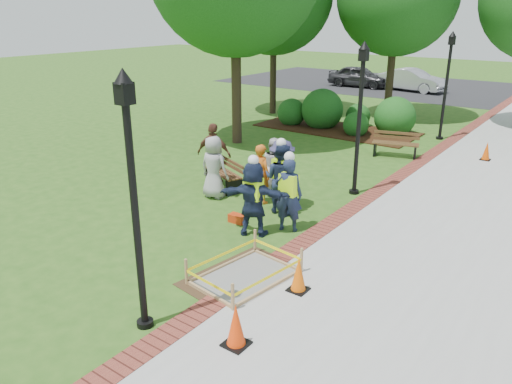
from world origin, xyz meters
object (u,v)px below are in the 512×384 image
Objects in this scene: bench_near at (224,179)px; lamp_near at (133,187)px; hivis_worker_b at (289,192)px; hivis_worker_a at (253,196)px; hivis_worker_c at (281,176)px; cone_front at (236,326)px; wet_concrete_pad at (245,268)px.

lamp_near is (3.36, -6.15, 2.21)m from bench_near.
bench_near is 3.58m from hivis_worker_b.
hivis_worker_c reaches higher than hivis_worker_a.
bench_near is at bearing 155.67° from hivis_worker_b.
hivis_worker_a is 0.98× the size of hivis_worker_c.
bench_near is 2.58m from hivis_worker_c.
lamp_near is 4.35m from hivis_worker_a.
hivis_worker_c is at bearing 99.78° from lamp_near.
hivis_worker_b is (0.53, 0.68, 0.00)m from hivis_worker_a.
cone_front is 2.68m from lamp_near.
cone_front is at bearing 16.98° from lamp_near.
cone_front is 0.38× the size of hivis_worker_c.
lamp_near reaches higher than wet_concrete_pad.
hivis_worker_b reaches higher than bench_near.
hivis_worker_b is at bearing -47.38° from hivis_worker_c.
lamp_near reaches higher than hivis_worker_a.
lamp_near is (-1.58, -0.48, 2.11)m from cone_front.
lamp_near is at bearing -100.40° from wet_concrete_pad.
hivis_worker_c is (-1.37, 3.32, 0.75)m from wet_concrete_pad.
wet_concrete_pad is at bearing 79.60° from lamp_near.
wet_concrete_pad is 5.43m from bench_near.
bench_near is at bearing 134.06° from wet_concrete_pad.
bench_near is 3.49m from hivis_worker_a.
hivis_worker_a is (-2.27, 3.54, 0.60)m from cone_front.
hivis_worker_c is (-0.79, 0.86, 0.01)m from hivis_worker_b.
wet_concrete_pad is at bearing 123.44° from cone_front.
hivis_worker_a reaches higher than wet_concrete_pad.
hivis_worker_c is (-0.96, 5.56, -1.50)m from lamp_near.
cone_front is 0.18× the size of lamp_near.
bench_near is at bearing 118.69° from lamp_near.
wet_concrete_pad is at bearing -76.77° from hivis_worker_b.
wet_concrete_pad is 3.67m from hivis_worker_c.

